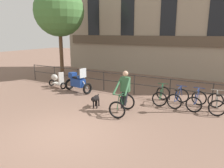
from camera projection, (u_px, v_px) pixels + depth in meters
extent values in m
plane|color=#7A5B4C|center=(68.00, 133.00, 7.10)|extent=(60.00, 60.00, 0.00)
cylinder|color=#2D2B28|center=(35.00, 72.00, 15.02)|extent=(0.05, 0.05, 1.05)
cylinder|color=#2D2B28|center=(55.00, 75.00, 14.10)|extent=(0.05, 0.05, 1.05)
cylinder|color=#2D2B28|center=(78.00, 78.00, 13.19)|extent=(0.05, 0.05, 1.05)
cylinder|color=#2D2B28|center=(104.00, 81.00, 12.27)|extent=(0.05, 0.05, 1.05)
cylinder|color=#2D2B28|center=(134.00, 85.00, 11.36)|extent=(0.05, 0.05, 1.05)
cylinder|color=#2D2B28|center=(170.00, 89.00, 10.44)|extent=(0.05, 0.05, 1.05)
cylinder|color=#2D2B28|center=(213.00, 95.00, 9.53)|extent=(0.05, 0.05, 1.05)
cylinder|color=#2D2B28|center=(134.00, 75.00, 11.24)|extent=(15.00, 0.04, 0.04)
cylinder|color=#2D2B28|center=(134.00, 84.00, 11.35)|extent=(15.00, 0.04, 0.04)
cube|color=gray|center=(170.00, 2.00, 15.15)|extent=(18.00, 0.60, 10.53)
cube|color=brown|center=(167.00, 41.00, 15.46)|extent=(17.10, 0.12, 0.70)
cube|color=black|center=(93.00, 0.00, 17.82)|extent=(1.10, 0.06, 5.90)
torus|color=black|center=(117.00, 110.00, 8.21)|extent=(0.68, 0.14, 0.68)
torus|color=black|center=(127.00, 102.00, 9.19)|extent=(0.68, 0.14, 0.68)
cylinder|color=#194C2D|center=(121.00, 101.00, 8.54)|extent=(0.09, 0.49, 0.60)
cylinder|color=#194C2D|center=(124.00, 99.00, 8.84)|extent=(0.06, 0.23, 0.52)
cylinder|color=#194C2D|center=(122.00, 94.00, 8.57)|extent=(0.11, 0.66, 0.10)
cylinder|color=#194C2D|center=(125.00, 104.00, 9.00)|extent=(0.08, 0.44, 0.08)
cylinder|color=#194C2D|center=(126.00, 97.00, 9.03)|extent=(0.05, 0.27, 0.47)
cylinder|color=#194C2D|center=(118.00, 103.00, 8.24)|extent=(0.05, 0.23, 0.54)
cylinder|color=#194C2D|center=(119.00, 95.00, 8.27)|extent=(0.48, 0.08, 0.03)
cube|color=black|center=(125.00, 92.00, 8.87)|extent=(0.14, 0.25, 0.05)
cube|color=#33603D|center=(125.00, 84.00, 8.79)|extent=(0.38, 0.26, 0.60)
sphere|color=tan|center=(125.00, 74.00, 8.69)|extent=(0.22, 0.22, 0.22)
cylinder|color=#33603D|center=(117.00, 86.00, 8.58)|extent=(0.09, 0.71, 0.60)
cylinder|color=#33603D|center=(127.00, 87.00, 8.42)|extent=(0.22, 0.71, 0.60)
cylinder|color=black|center=(123.00, 100.00, 8.88)|extent=(0.17, 0.32, 0.69)
cylinder|color=black|center=(126.00, 99.00, 8.81)|extent=(0.11, 0.30, 0.58)
ellipsoid|color=black|center=(96.00, 98.00, 9.46)|extent=(0.38, 0.55, 0.27)
cylinder|color=black|center=(95.00, 99.00, 9.26)|extent=(0.19, 0.19, 0.16)
sphere|color=black|center=(94.00, 99.00, 9.08)|extent=(0.22, 0.22, 0.22)
cone|color=black|center=(93.00, 100.00, 8.99)|extent=(0.15, 0.16, 0.12)
cylinder|color=black|center=(98.00, 95.00, 9.73)|extent=(0.10, 0.18, 0.10)
cylinder|color=black|center=(93.00, 104.00, 9.37)|extent=(0.06, 0.06, 0.34)
cylinder|color=black|center=(97.00, 105.00, 9.34)|extent=(0.06, 0.06, 0.34)
cylinder|color=black|center=(96.00, 102.00, 9.68)|extent=(0.06, 0.06, 0.34)
cylinder|color=black|center=(99.00, 102.00, 9.65)|extent=(0.06, 0.06, 0.34)
torus|color=black|center=(87.00, 89.00, 11.46)|extent=(0.23, 0.63, 0.62)
torus|color=black|center=(70.00, 84.00, 12.38)|extent=(0.23, 0.63, 0.62)
cube|color=navy|center=(78.00, 82.00, 11.87)|extent=(0.87, 0.54, 0.44)
ellipsoid|color=navy|center=(80.00, 77.00, 11.69)|extent=(0.53, 0.40, 0.24)
cube|color=black|center=(77.00, 77.00, 11.87)|extent=(0.60, 0.39, 0.10)
cylinder|color=#B2B2B7|center=(85.00, 85.00, 11.53)|extent=(0.42, 0.13, 0.41)
cube|color=silver|center=(83.00, 73.00, 11.47)|extent=(0.11, 0.44, 0.50)
cube|color=navy|center=(73.00, 75.00, 12.05)|extent=(0.38, 0.41, 0.28)
torus|color=black|center=(163.00, 93.00, 10.52)|extent=(0.66, 0.16, 0.66)
torus|color=black|center=(159.00, 99.00, 9.57)|extent=(0.66, 0.16, 0.66)
cylinder|color=#194C2D|center=(162.00, 91.00, 10.10)|extent=(0.10, 0.47, 0.58)
cylinder|color=#194C2D|center=(161.00, 93.00, 9.82)|extent=(0.06, 0.22, 0.51)
cylinder|color=#194C2D|center=(162.00, 86.00, 9.95)|extent=(0.13, 0.63, 0.10)
cylinder|color=#194C2D|center=(160.00, 98.00, 9.76)|extent=(0.09, 0.42, 0.07)
cylinder|color=#194C2D|center=(160.00, 94.00, 9.62)|extent=(0.06, 0.25, 0.46)
cylinder|color=#194C2D|center=(163.00, 88.00, 10.37)|extent=(0.06, 0.21, 0.52)
cylinder|color=#194C2D|center=(163.00, 84.00, 10.23)|extent=(0.48, 0.10, 0.03)
cube|color=black|center=(161.00, 88.00, 9.67)|extent=(0.15, 0.26, 0.05)
torus|color=black|center=(182.00, 96.00, 10.09)|extent=(0.66, 0.11, 0.66)
torus|color=black|center=(174.00, 101.00, 9.25)|extent=(0.66, 0.11, 0.66)
cylinder|color=navy|center=(179.00, 93.00, 9.71)|extent=(0.07, 0.47, 0.58)
cylinder|color=navy|center=(177.00, 95.00, 9.46)|extent=(0.05, 0.22, 0.51)
cylinder|color=navy|center=(179.00, 88.00, 9.58)|extent=(0.08, 0.63, 0.10)
cylinder|color=navy|center=(176.00, 101.00, 9.42)|extent=(0.06, 0.42, 0.07)
cylinder|color=navy|center=(175.00, 96.00, 9.29)|extent=(0.04, 0.25, 0.46)
cylinder|color=navy|center=(182.00, 91.00, 9.96)|extent=(0.04, 0.21, 0.52)
cylinder|color=navy|center=(181.00, 86.00, 9.82)|extent=(0.48, 0.06, 0.03)
cube|color=black|center=(177.00, 90.00, 9.33)|extent=(0.14, 0.25, 0.05)
torus|color=black|center=(199.00, 98.00, 9.73)|extent=(0.66, 0.08, 0.66)
torus|color=black|center=(194.00, 105.00, 8.86)|extent=(0.66, 0.08, 0.66)
cylinder|color=navy|center=(198.00, 95.00, 9.34)|extent=(0.05, 0.47, 0.58)
cylinder|color=navy|center=(196.00, 98.00, 9.08)|extent=(0.04, 0.22, 0.51)
cylinder|color=navy|center=(198.00, 90.00, 9.20)|extent=(0.06, 0.63, 0.10)
cylinder|color=navy|center=(195.00, 104.00, 9.04)|extent=(0.04, 0.42, 0.07)
cylinder|color=navy|center=(195.00, 99.00, 8.91)|extent=(0.03, 0.25, 0.46)
cylinder|color=navy|center=(199.00, 93.00, 9.59)|extent=(0.03, 0.21, 0.52)
cylinder|color=navy|center=(199.00, 88.00, 9.45)|extent=(0.48, 0.05, 0.03)
cube|color=black|center=(196.00, 92.00, 8.94)|extent=(0.13, 0.24, 0.05)
torus|color=black|center=(216.00, 100.00, 9.39)|extent=(0.66, 0.15, 0.66)
torus|color=black|center=(217.00, 108.00, 8.45)|extent=(0.66, 0.15, 0.66)
cylinder|color=#9E998E|center=(217.00, 98.00, 8.97)|extent=(0.10, 0.47, 0.58)
cylinder|color=#9E998E|center=(217.00, 101.00, 8.69)|extent=(0.06, 0.22, 0.51)
cylinder|color=#9E998E|center=(218.00, 93.00, 8.83)|extent=(0.12, 0.63, 0.10)
cylinder|color=#9E998E|center=(217.00, 107.00, 8.64)|extent=(0.08, 0.42, 0.07)
cylinder|color=#9E998E|center=(217.00, 102.00, 8.50)|extent=(0.06, 0.25, 0.46)
cylinder|color=#9E998E|center=(216.00, 95.00, 9.25)|extent=(0.06, 0.21, 0.52)
cylinder|color=#9E998E|center=(217.00, 90.00, 9.10)|extent=(0.48, 0.10, 0.03)
cube|color=black|center=(218.00, 95.00, 8.55)|extent=(0.15, 0.25, 0.05)
torus|color=black|center=(63.00, 86.00, 12.51)|extent=(0.17, 0.41, 0.40)
torus|color=black|center=(52.00, 83.00, 13.30)|extent=(0.17, 0.41, 0.40)
cube|color=beige|center=(57.00, 83.00, 12.89)|extent=(0.72, 0.42, 0.08)
cube|color=beige|center=(61.00, 79.00, 12.53)|extent=(0.17, 0.33, 0.72)
ellipsoid|color=beige|center=(54.00, 77.00, 12.99)|extent=(0.57, 0.41, 0.36)
cylinder|color=brown|center=(61.00, 52.00, 15.70)|extent=(0.26, 0.26, 3.67)
sphere|color=#477A3D|center=(59.00, 11.00, 15.06)|extent=(3.47, 3.47, 3.47)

